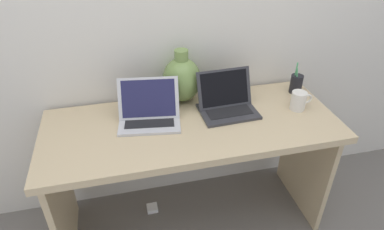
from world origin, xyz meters
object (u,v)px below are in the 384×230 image
at_px(pen_cup, 296,84).
at_px(green_vase, 182,79).
at_px(laptop_right, 226,101).
at_px(laptop_left, 149,111).
at_px(power_brick, 152,208).
at_px(coffee_mug, 299,101).

bearing_deg(pen_cup, green_vase, 173.79).
bearing_deg(laptop_right, green_vase, 142.26).
distance_m(laptop_left, green_vase, 0.28).
bearing_deg(power_brick, coffee_mug, -9.33).
relative_size(laptop_right, power_brick, 4.50).
relative_size(laptop_left, green_vase, 1.13).
height_order(green_vase, coffee_mug, green_vase).
height_order(laptop_right, green_vase, green_vase).
relative_size(laptop_left, laptop_right, 1.10).
xyz_separation_m(laptop_left, laptop_right, (0.43, 0.01, -0.00)).
height_order(laptop_left, power_brick, laptop_left).
bearing_deg(laptop_left, power_brick, 117.64).
bearing_deg(green_vase, laptop_right, -37.74).
bearing_deg(coffee_mug, laptop_right, 167.05).
height_order(green_vase, power_brick, green_vase).
relative_size(laptop_right, coffee_mug, 2.53).
bearing_deg(pen_cup, power_brick, -177.36).
height_order(laptop_left, green_vase, green_vase).
bearing_deg(pen_cup, laptop_left, -173.83).
relative_size(coffee_mug, pen_cup, 0.66).
distance_m(laptop_left, power_brick, 0.80).
bearing_deg(green_vase, coffee_mug, -22.89).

